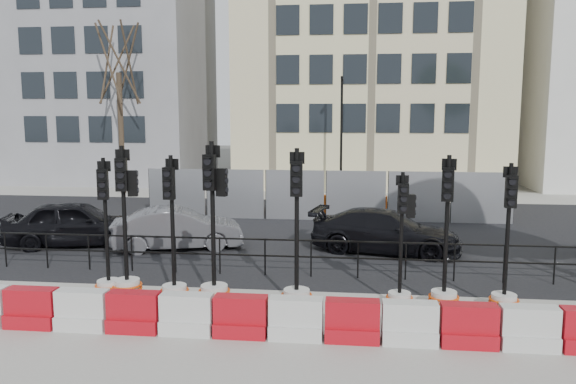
# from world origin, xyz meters

# --- Properties ---
(ground) EXTENTS (120.00, 120.00, 0.00)m
(ground) POSITION_xyz_m (0.00, 0.00, 0.00)
(ground) COLOR #51514C
(ground) RESTS_ON ground
(sidewalk_near) EXTENTS (40.00, 6.00, 0.02)m
(sidewalk_near) POSITION_xyz_m (0.00, -3.00, 0.01)
(sidewalk_near) COLOR gray
(sidewalk_near) RESTS_ON ground
(road) EXTENTS (40.00, 14.00, 0.03)m
(road) POSITION_xyz_m (0.00, 7.00, 0.01)
(road) COLOR black
(road) RESTS_ON ground
(sidewalk_far) EXTENTS (40.00, 4.00, 0.02)m
(sidewalk_far) POSITION_xyz_m (0.00, 16.00, 0.01)
(sidewalk_far) COLOR gray
(sidewalk_far) RESTS_ON ground
(building_grey) EXTENTS (11.00, 9.06, 14.00)m
(building_grey) POSITION_xyz_m (-14.00, 21.99, 7.00)
(building_grey) COLOR gray
(building_grey) RESTS_ON ground
(building_cream) EXTENTS (15.00, 10.06, 18.00)m
(building_cream) POSITION_xyz_m (2.00, 21.99, 9.00)
(building_cream) COLOR beige
(building_cream) RESTS_ON ground
(kerb_railing) EXTENTS (18.00, 0.04, 1.00)m
(kerb_railing) POSITION_xyz_m (0.00, 1.20, 0.69)
(kerb_railing) COLOR black
(kerb_railing) RESTS_ON ground
(heras_fencing) EXTENTS (14.33, 1.72, 2.00)m
(heras_fencing) POSITION_xyz_m (-0.01, 9.80, 0.68)
(heras_fencing) COLOR #919399
(heras_fencing) RESTS_ON ground
(lamp_post_far) EXTENTS (0.12, 0.56, 6.00)m
(lamp_post_far) POSITION_xyz_m (0.50, 14.98, 3.22)
(lamp_post_far) COLOR black
(lamp_post_far) RESTS_ON ground
(tree_bare_far) EXTENTS (2.00, 2.00, 9.00)m
(tree_bare_far) POSITION_xyz_m (-11.00, 15.50, 6.65)
(tree_bare_far) COLOR #473828
(tree_bare_far) RESTS_ON ground
(barrier_row) EXTENTS (15.70, 0.50, 0.80)m
(barrier_row) POSITION_xyz_m (-0.00, -2.80, 0.37)
(barrier_row) COLOR #B00E19
(barrier_row) RESTS_ON ground
(traffic_signal_a) EXTENTS (0.64, 0.64, 3.23)m
(traffic_signal_a) POSITION_xyz_m (-4.55, -0.83, 0.67)
(traffic_signal_a) COLOR beige
(traffic_signal_a) RESTS_ON ground
(traffic_signal_b) EXTENTS (0.69, 0.69, 3.50)m
(traffic_signal_b) POSITION_xyz_m (-4.09, -0.83, 0.83)
(traffic_signal_b) COLOR beige
(traffic_signal_b) RESTS_ON ground
(traffic_signal_c) EXTENTS (0.65, 0.65, 3.32)m
(traffic_signal_c) POSITION_xyz_m (-2.91, -1.06, 0.68)
(traffic_signal_c) COLOR beige
(traffic_signal_c) RESTS_ON ground
(traffic_signal_d) EXTENTS (0.71, 0.71, 3.62)m
(traffic_signal_d) POSITION_xyz_m (-1.98, -1.09, 0.86)
(traffic_signal_d) COLOR beige
(traffic_signal_d) RESTS_ON ground
(traffic_signal_e) EXTENTS (0.69, 0.69, 3.49)m
(traffic_signal_e) POSITION_xyz_m (-0.15, -1.14, 0.72)
(traffic_signal_e) COLOR beige
(traffic_signal_e) RESTS_ON ground
(traffic_signal_f) EXTENTS (0.59, 0.59, 2.99)m
(traffic_signal_f) POSITION_xyz_m (2.09, -0.91, 0.71)
(traffic_signal_f) COLOR beige
(traffic_signal_f) RESTS_ON ground
(traffic_signal_g) EXTENTS (0.66, 0.66, 3.35)m
(traffic_signal_g) POSITION_xyz_m (3.02, -0.85, 0.69)
(traffic_signal_g) COLOR beige
(traffic_signal_g) RESTS_ON ground
(traffic_signal_h) EXTENTS (0.63, 0.63, 3.20)m
(traffic_signal_h) POSITION_xyz_m (4.28, -0.85, 0.66)
(traffic_signal_h) COLOR beige
(traffic_signal_h) RESTS_ON ground
(car_a) EXTENTS (3.89, 5.19, 1.47)m
(car_a) POSITION_xyz_m (-7.71, 3.88, 0.74)
(car_a) COLOR black
(car_a) RESTS_ON ground
(car_b) EXTENTS (3.55, 4.73, 1.31)m
(car_b) POSITION_xyz_m (-4.34, 3.79, 0.66)
(car_b) COLOR #4F5054
(car_b) RESTS_ON ground
(car_c) EXTENTS (3.66, 5.26, 1.31)m
(car_c) POSITION_xyz_m (2.07, 4.11, 0.66)
(car_c) COLOR black
(car_c) RESTS_ON ground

